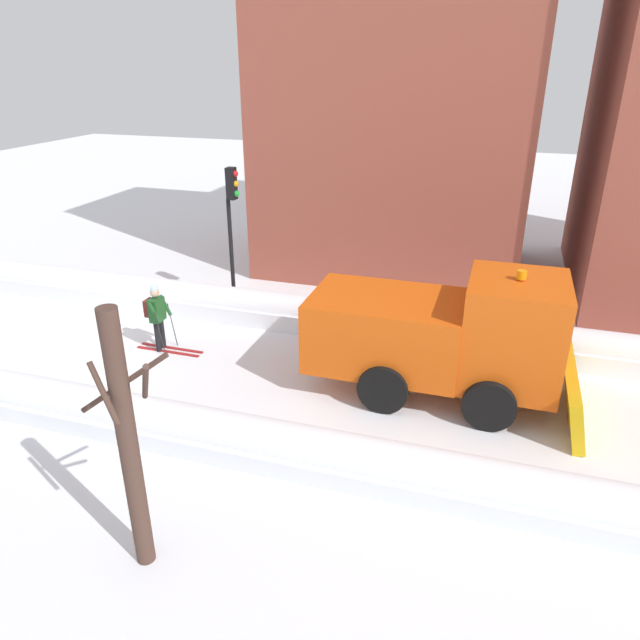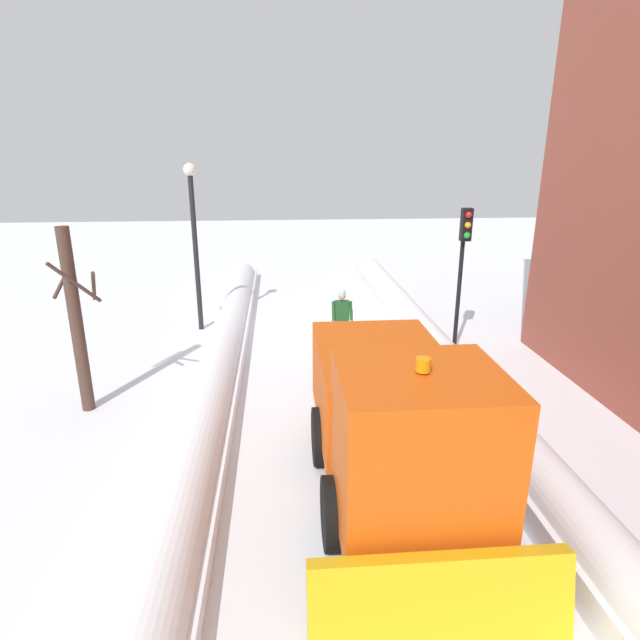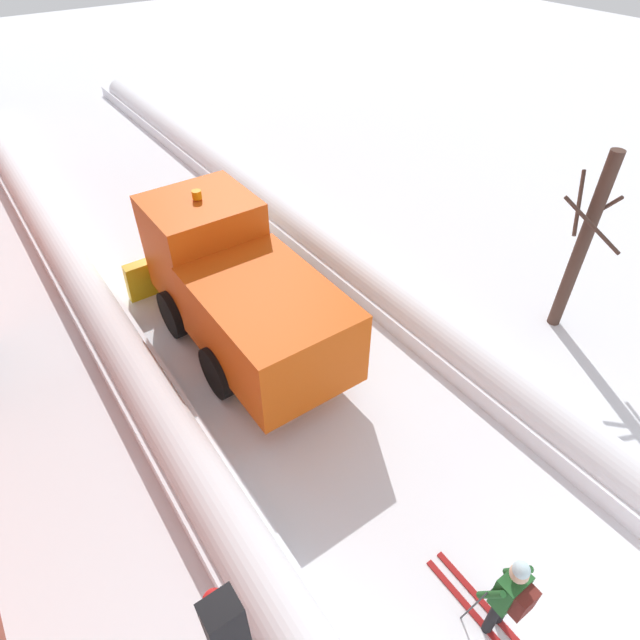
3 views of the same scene
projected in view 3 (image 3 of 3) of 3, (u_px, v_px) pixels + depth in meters
ground_plane at (241, 309)px, 12.78m from camera, size 80.00×80.00×0.00m
snowbank_left at (119, 344)px, 11.24m from camera, size 1.10×36.00×0.95m
snowbank_right at (338, 259)px, 13.86m from camera, size 1.10×36.00×0.90m
plow_truck at (236, 287)px, 10.99m from camera, size 3.20×5.98×3.12m
skier at (508, 595)px, 6.77m from camera, size 0.62×1.80×1.81m
bare_tree_near at (582, 244)px, 11.00m from camera, size 1.04×1.46×4.19m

